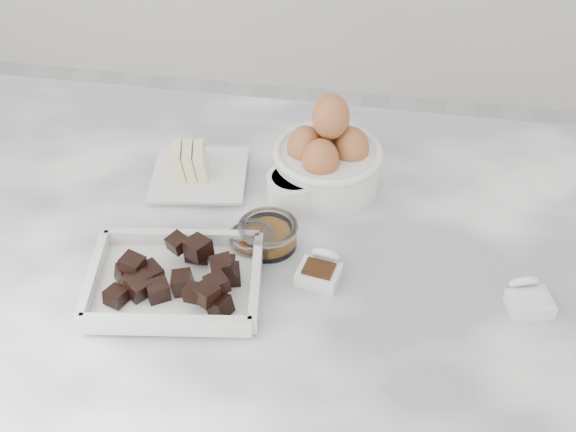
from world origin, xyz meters
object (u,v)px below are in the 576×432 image
object	(u,v)px
vanilla_spoon	(320,269)
zest_bowl	(252,241)
egg_bowl	(328,157)
salt_spoon	(528,298)
butter_plate	(198,170)
sugar_ramekin	(294,188)
chocolate_dish	(174,277)
honey_bowl	(268,234)

from	to	relation	value
vanilla_spoon	zest_bowl	bearing A→B (deg)	158.99
egg_bowl	salt_spoon	distance (m)	0.37
butter_plate	zest_bowl	bearing A→B (deg)	-51.62
butter_plate	sugar_ramekin	distance (m)	0.16
chocolate_dish	sugar_ramekin	world-z (taller)	chocolate_dish
egg_bowl	zest_bowl	bearing A→B (deg)	-117.21
sugar_ramekin	honey_bowl	size ratio (longest dim) A/B	0.96
egg_bowl	honey_bowl	bearing A→B (deg)	-112.92
vanilla_spoon	salt_spoon	xyz separation A→B (m)	(0.28, -0.01, -0.00)
zest_bowl	chocolate_dish	bearing A→B (deg)	-131.20
sugar_ramekin	salt_spoon	size ratio (longest dim) A/B	1.06
zest_bowl	sugar_ramekin	bearing A→B (deg)	70.07
salt_spoon	chocolate_dish	bearing A→B (deg)	-174.01
chocolate_dish	sugar_ramekin	xyz separation A→B (m)	(0.13, 0.21, 0.00)
sugar_ramekin	chocolate_dish	bearing A→B (deg)	-120.84
sugar_ramekin	salt_spoon	distance (m)	0.38
honey_bowl	zest_bowl	xyz separation A→B (m)	(-0.02, -0.01, -0.00)
butter_plate	vanilla_spoon	world-z (taller)	butter_plate
chocolate_dish	egg_bowl	world-z (taller)	egg_bowl
honey_bowl	vanilla_spoon	distance (m)	0.10
butter_plate	honey_bowl	bearing A→B (deg)	-44.04
chocolate_dish	vanilla_spoon	distance (m)	0.20
chocolate_dish	salt_spoon	world-z (taller)	chocolate_dish
egg_bowl	zest_bowl	distance (m)	0.19
egg_bowl	honey_bowl	xyz separation A→B (m)	(-0.06, -0.15, -0.03)
chocolate_dish	butter_plate	world-z (taller)	same
chocolate_dish	egg_bowl	xyz separation A→B (m)	(0.17, 0.26, 0.03)
salt_spoon	zest_bowl	bearing A→B (deg)	172.75
honey_bowl	zest_bowl	bearing A→B (deg)	-146.61
vanilla_spoon	butter_plate	bearing A→B (deg)	139.69
egg_bowl	vanilla_spoon	world-z (taller)	egg_bowl
sugar_ramekin	egg_bowl	size ratio (longest dim) A/B	0.49
egg_bowl	chocolate_dish	bearing A→B (deg)	-122.91
chocolate_dish	honey_bowl	bearing A→B (deg)	46.29
zest_bowl	vanilla_spoon	distance (m)	0.11
sugar_ramekin	salt_spoon	world-z (taller)	sugar_ramekin
butter_plate	sugar_ramekin	world-z (taller)	butter_plate
egg_bowl	salt_spoon	bearing A→B (deg)	-36.18
honey_bowl	salt_spoon	xyz separation A→B (m)	(0.36, -0.06, -0.01)
chocolate_dish	butter_plate	distance (m)	0.25
zest_bowl	honey_bowl	bearing A→B (deg)	33.39
butter_plate	salt_spoon	xyz separation A→B (m)	(0.50, -0.20, -0.01)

